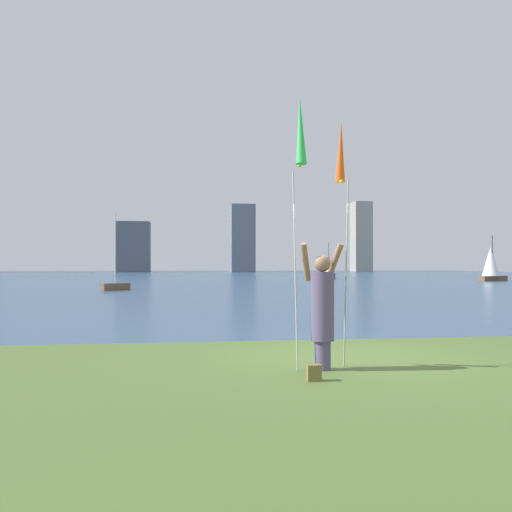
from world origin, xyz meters
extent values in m
cube|color=#2D4C6B|center=(0.00, 61.13, -0.06)|extent=(120.00, 117.74, 0.12)
cube|color=#263316|center=(0.00, 2.26, -0.02)|extent=(120.00, 0.70, 0.02)
cylinder|color=#594C72|center=(-0.71, -1.07, 0.22)|extent=(0.24, 0.24, 0.43)
cylinder|color=#594C72|center=(-0.71, -1.07, 0.95)|extent=(0.35, 0.35, 1.03)
sphere|color=#936B51|center=(-0.71, -1.07, 1.59)|extent=(0.25, 0.25, 0.25)
cylinder|color=#936B51|center=(-0.93, -0.93, 1.61)|extent=(0.25, 0.40, 0.59)
cylinder|color=#936B51|center=(-0.49, -0.93, 1.61)|extent=(0.25, 0.40, 0.59)
cylinder|color=#B2B2B7|center=(-1.10, -0.97, 1.51)|extent=(0.02, 0.35, 3.00)
cone|color=green|center=(-1.10, -1.35, 3.53)|extent=(0.16, 0.27, 1.04)
sphere|color=yellow|center=(-1.10, -1.29, 3.01)|extent=(0.06, 0.06, 0.06)
cylinder|color=#B2B2B7|center=(-0.31, -0.97, 1.44)|extent=(0.02, 0.27, 2.86)
cone|color=#F25919|center=(-0.31, -0.69, 3.35)|extent=(0.16, 0.24, 0.97)
sphere|color=yellow|center=(-0.31, -0.73, 2.87)|extent=(0.06, 0.06, 0.06)
cube|color=olive|center=(-1.03, -1.85, 0.11)|extent=(0.19, 0.14, 0.22)
cube|color=brown|center=(25.60, 39.55, 0.23)|extent=(3.16, 1.84, 0.47)
cylinder|color=#47474C|center=(25.60, 39.55, 2.30)|extent=(0.09, 0.09, 3.67)
cone|color=white|center=(25.38, 39.47, 1.78)|extent=(1.96, 1.96, 2.62)
cube|color=brown|center=(-6.49, 25.63, 0.21)|extent=(1.73, 1.46, 0.42)
cylinder|color=silver|center=(-6.49, 25.63, 2.54)|extent=(0.06, 0.06, 4.25)
cube|color=#2D6084|center=(12.80, 48.93, 0.29)|extent=(1.68, 1.85, 0.57)
cylinder|color=#47474C|center=(12.80, 48.93, 2.16)|extent=(0.06, 0.06, 3.16)
cone|color=silver|center=(12.87, 49.03, 1.58)|extent=(1.13, 1.13, 2.02)
cube|color=#565B66|center=(-10.91, 100.77, 4.68)|extent=(6.15, 5.73, 9.36)
cube|color=slate|center=(9.48, 100.25, 6.37)|extent=(4.50, 6.55, 12.75)
cube|color=gray|center=(33.83, 102.17, 6.96)|extent=(3.50, 4.05, 13.92)
camera|label=1|loc=(-2.87, -9.49, 1.59)|focal=40.52mm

